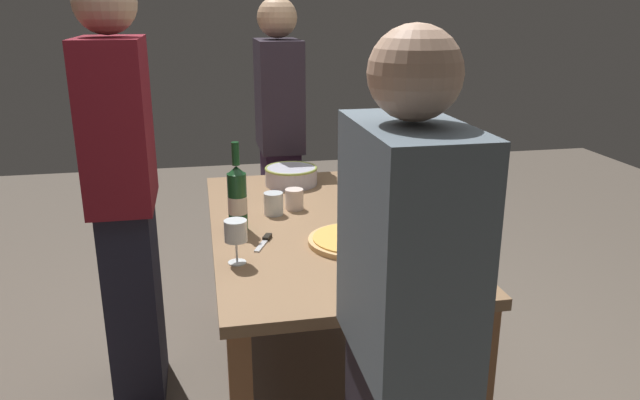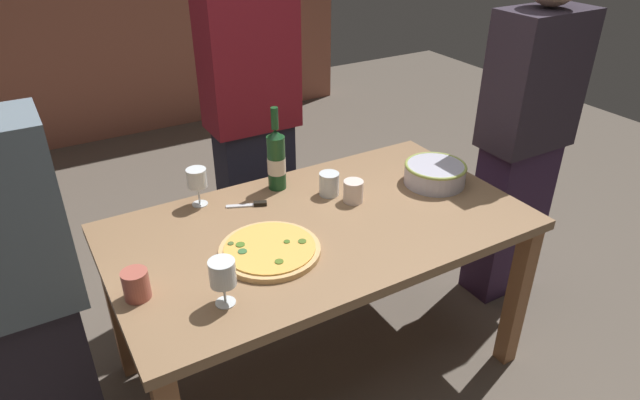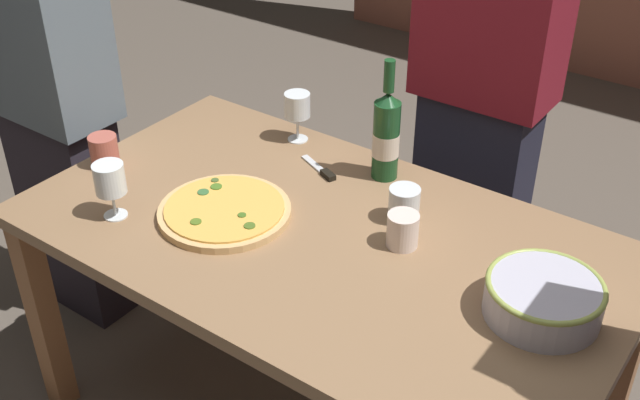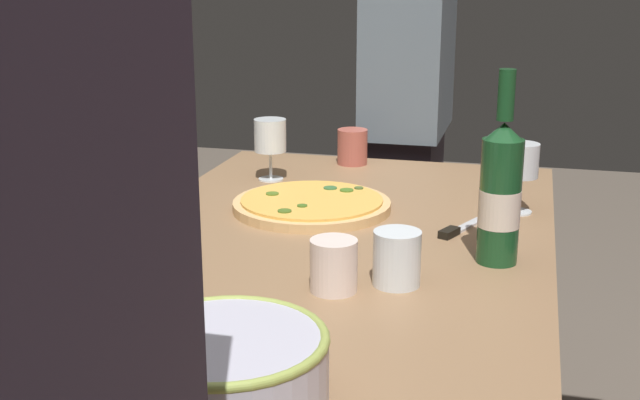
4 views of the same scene
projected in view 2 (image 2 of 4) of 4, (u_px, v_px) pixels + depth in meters
The scene contains 14 objects.
ground_plane at pixel (320, 363), 2.51m from camera, with size 8.00×8.00×0.00m, color #5F5449.
dining_table at pixel (320, 243), 2.18m from camera, with size 1.60×0.90×0.75m.
pizza at pixel (270, 250), 1.95m from camera, with size 0.36×0.36×0.03m.
serving_bowl at pixel (435, 173), 2.40m from camera, with size 0.27×0.27×0.09m.
wine_bottle at pixel (276, 159), 2.32m from camera, with size 0.08×0.08×0.36m.
wine_glass_near_pizza at pixel (197, 179), 2.20m from camera, with size 0.08×0.08×0.16m.
wine_glass_by_bottle at pixel (223, 275), 1.67m from camera, with size 0.08×0.08×0.16m.
cup_amber at pixel (329, 184), 2.31m from camera, with size 0.08×0.08×0.10m, color white.
cup_ceramic at pixel (353, 191), 2.26m from camera, with size 0.08×0.08×0.09m, color silver.
cup_spare at pixel (136, 285), 1.73m from camera, with size 0.08×0.08×0.10m, color #B3584A.
pizza_knife at pixel (252, 204), 2.25m from camera, with size 0.16×0.09×0.02m.
person_host at pixel (252, 120), 2.69m from camera, with size 0.43×0.24×1.75m.
person_guest_left at pixel (5, 306), 1.64m from camera, with size 0.44×0.24×1.58m.
person_guest_right at pixel (524, 140), 2.59m from camera, with size 0.42×0.24×1.67m.
Camera 2 is at (-0.92, -1.57, 1.88)m, focal length 31.08 mm.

